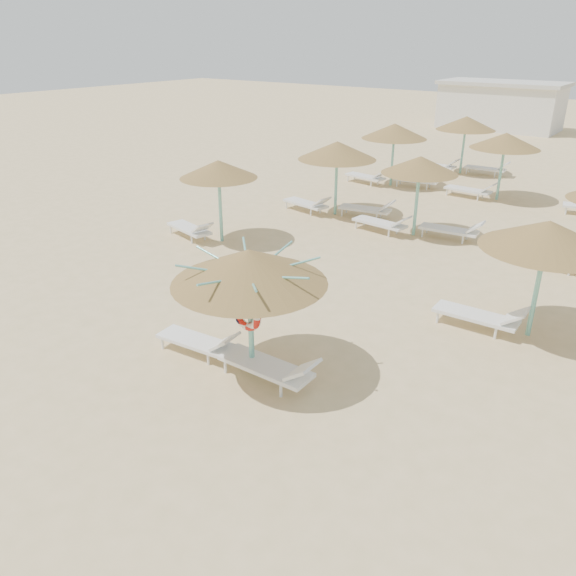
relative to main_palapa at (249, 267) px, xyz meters
The scene contains 6 objects.
ground 2.33m from the main_palapa, 131.45° to the left, with size 120.00×120.00×0.00m, color #DFBE88.
main_palapa is the anchor object (origin of this frame).
lounger_main_a 2.38m from the main_palapa, behind, with size 1.93×0.73×0.69m.
lounger_main_b 2.01m from the main_palapa, ahead, with size 2.11×0.65×0.76m.
palapa_field 11.61m from the main_palapa, 87.50° to the left, with size 19.71×17.69×2.72m.
service_hut 35.86m from the main_palapa, 100.06° to the left, with size 8.40×4.40×3.25m.
Camera 1 is at (6.54, -7.62, 6.22)m, focal length 35.00 mm.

